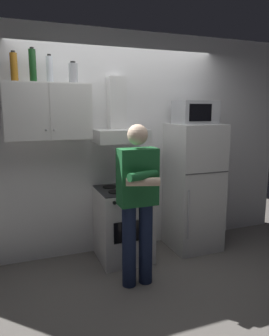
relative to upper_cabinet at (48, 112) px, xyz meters
name	(u,v)px	position (x,y,z in m)	size (l,w,h in m)	color
ground_plane	(134,266)	(0.85, -0.37, -1.75)	(7.00, 7.00, 0.00)	slate
back_wall_tiled	(118,144)	(0.85, 0.23, -0.40)	(4.80, 0.10, 2.70)	white
upper_cabinet	(48,112)	(0.00, 0.00, 0.00)	(0.90, 0.37, 0.60)	white
stove_oven	(123,224)	(0.80, -0.13, -1.32)	(0.60, 0.62, 0.87)	white
range_hood	(119,125)	(0.80, 0.00, -0.15)	(0.60, 0.44, 0.75)	white
refrigerator	(193,187)	(1.75, -0.12, -0.95)	(0.60, 0.62, 1.60)	silver
microwave	(195,112)	(1.75, -0.11, -0.01)	(0.48, 0.37, 0.28)	#B7BABF
person_standing	(138,200)	(0.75, -0.73, -0.85)	(0.38, 0.33, 1.64)	#192342
cooking_pot	(137,184)	(0.93, -0.24, -0.81)	(0.31, 0.21, 0.12)	#B7BABF
bottle_liquor_amber	(14,67)	(-0.31, 0.01, 0.45)	(0.07, 0.07, 0.30)	#B7721E
bottle_vodka_clear	(50,70)	(0.05, 0.04, 0.44)	(0.07, 0.07, 0.30)	silver
bottle_canister_steel	(73,73)	(0.28, -0.01, 0.41)	(0.10, 0.10, 0.23)	#B2B5BA
bottle_wine_green	(33,66)	(-0.13, -0.02, 0.47)	(0.07, 0.07, 0.34)	#19471E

